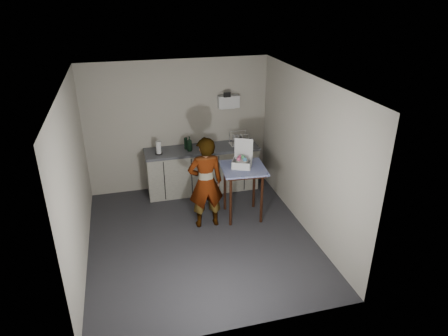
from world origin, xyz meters
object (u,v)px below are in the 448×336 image
object	(u,v)px
kitchen_counter	(202,170)
bakery_box	(242,161)
soap_bottle	(189,144)
dark_bottle	(186,143)
standing_man	(206,183)
soda_can	(202,144)
paper_towel	(159,148)
side_table	(243,174)
dish_rack	(239,142)

from	to	relation	value
kitchen_counter	bakery_box	size ratio (longest dim) A/B	4.93
soap_bottle	dark_bottle	distance (m)	0.12
standing_man	bakery_box	distance (m)	0.76
bakery_box	standing_man	bearing A→B (deg)	-139.68
kitchen_counter	soda_can	size ratio (longest dim) A/B	17.78
soda_can	paper_towel	bearing A→B (deg)	-171.80
bakery_box	kitchen_counter	bearing A→B (deg)	138.40
standing_man	bakery_box	xyz separation A→B (m)	(0.69, 0.18, 0.25)
side_table	soda_can	distance (m)	1.33
kitchen_counter	paper_towel	xyz separation A→B (m)	(-0.85, -0.07, 0.60)
kitchen_counter	side_table	bearing A→B (deg)	-67.84
dark_bottle	paper_towel	size ratio (longest dim) A/B	0.91
side_table	soda_can	world-z (taller)	soda_can
soap_bottle	bakery_box	world-z (taller)	bakery_box
side_table	dark_bottle	xyz separation A→B (m)	(-0.79, 1.23, 0.18)
soda_can	paper_towel	xyz separation A→B (m)	(-0.86, -0.12, 0.06)
dark_bottle	side_table	bearing A→B (deg)	-57.21
soda_can	bakery_box	xyz separation A→B (m)	(0.46, -1.18, 0.09)
kitchen_counter	paper_towel	world-z (taller)	paper_towel
paper_towel	dish_rack	bearing A→B (deg)	2.26
side_table	soda_can	size ratio (longest dim) A/B	7.67
side_table	bakery_box	distance (m)	0.23
dark_bottle	paper_towel	distance (m)	0.55
soap_bottle	soda_can	xyz separation A→B (m)	(0.27, 0.12, -0.08)
side_table	paper_towel	distance (m)	1.75
bakery_box	soap_bottle	bearing A→B (deg)	150.14
standing_man	side_table	bearing A→B (deg)	-169.68
kitchen_counter	soap_bottle	bearing A→B (deg)	-164.60
soda_can	dish_rack	size ratio (longest dim) A/B	0.34
side_table	soda_can	xyz separation A→B (m)	(-0.47, 1.24, 0.13)
side_table	bakery_box	bearing A→B (deg)	100.27
standing_man	dark_bottle	size ratio (longest dim) A/B	7.08
soap_bottle	dish_rack	size ratio (longest dim) A/B	0.78
paper_towel	bakery_box	bearing A→B (deg)	-38.56
soda_can	dark_bottle	xyz separation A→B (m)	(-0.32, -0.01, 0.05)
standing_man	dish_rack	xyz separation A→B (m)	(0.97, 1.31, 0.15)
dish_rack	bakery_box	distance (m)	1.16
side_table	soap_bottle	bearing A→B (deg)	128.21
standing_man	bakery_box	bearing A→B (deg)	-165.11
dark_bottle	bakery_box	world-z (taller)	bakery_box
kitchen_counter	bakery_box	world-z (taller)	bakery_box
soda_can	bakery_box	distance (m)	1.27
soap_bottle	dish_rack	xyz separation A→B (m)	(1.01, 0.06, -0.08)
kitchen_counter	standing_man	xyz separation A→B (m)	(-0.22, -1.31, 0.39)
soda_can	dark_bottle	distance (m)	0.32
dish_rack	bakery_box	size ratio (longest dim) A/B	0.82
soda_can	bakery_box	size ratio (longest dim) A/B	0.28
soap_bottle	paper_towel	distance (m)	0.59
side_table	standing_man	distance (m)	0.71
kitchen_counter	soap_bottle	xyz separation A→B (m)	(-0.26, -0.07, 0.63)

